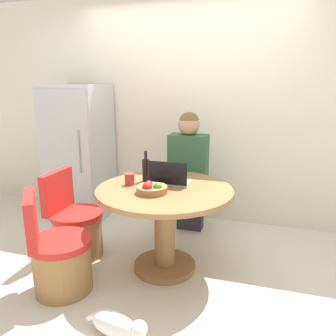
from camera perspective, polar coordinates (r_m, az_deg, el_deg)
ground_plane at (r=3.01m, az=-2.84°, el=-17.68°), size 12.00×12.00×0.00m
wall_back at (r=3.88m, az=3.74°, el=9.94°), size 7.00×0.06×2.60m
refrigerator at (r=4.11m, az=-15.24°, el=2.66°), size 0.69×0.63×1.60m
dining_table at (r=2.83m, az=-0.59°, el=-7.78°), size 1.15×1.15×0.75m
chair_left_side at (r=3.28m, az=-15.75°, el=-10.13°), size 0.48×0.48×0.82m
chair_near_left_corner at (r=2.79m, az=-18.41°, el=-14.86°), size 0.55×0.55×0.82m
person_seated at (r=3.49m, az=3.69°, el=0.09°), size 0.40×0.37×1.33m
laptop at (r=2.85m, az=0.32°, el=-1.92°), size 0.34×0.21×0.21m
fruit_bowl at (r=2.63m, az=-2.86°, el=-3.63°), size 0.25×0.25×0.10m
coffee_cup at (r=2.85m, az=-6.70°, el=-1.94°), size 0.08×0.08×0.10m
bottle at (r=2.94m, az=-3.86°, el=-0.24°), size 0.07×0.07×0.27m
cat at (r=2.37m, az=-8.88°, el=-25.34°), size 0.46×0.19×0.17m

